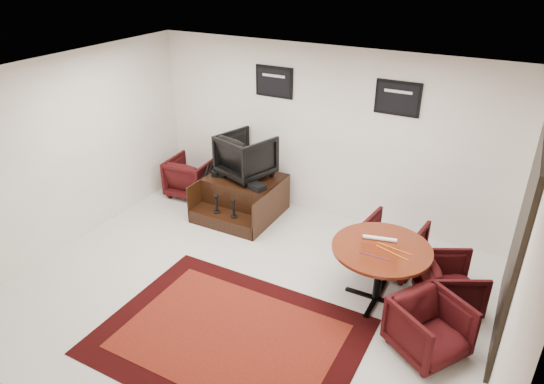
{
  "coord_description": "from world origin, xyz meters",
  "views": [
    {
      "loc": [
        2.72,
        -4.33,
        4.07
      ],
      "look_at": [
        -0.09,
        0.9,
        1.07
      ],
      "focal_mm": 32.0,
      "sensor_mm": 36.0,
      "label": 1
    }
  ],
  "objects_px": {
    "table_chair_back": "(392,242)",
    "table_chair_corner": "(430,325)",
    "table_chair_window": "(450,282)",
    "shine_podium": "(243,197)",
    "shine_chair": "(246,154)",
    "armchair_side": "(191,175)",
    "meeting_table": "(381,254)"
  },
  "relations": [
    {
      "from": "armchair_side",
      "to": "table_chair_window",
      "type": "distance_m",
      "value": 4.83
    },
    {
      "from": "armchair_side",
      "to": "table_chair_window",
      "type": "height_order",
      "value": "armchair_side"
    },
    {
      "from": "shine_chair",
      "to": "table_chair_window",
      "type": "xyz_separation_m",
      "value": [
        3.53,
        -0.98,
        -0.68
      ]
    },
    {
      "from": "shine_podium",
      "to": "shine_chair",
      "type": "bearing_deg",
      "value": 90.0
    },
    {
      "from": "meeting_table",
      "to": "table_chair_window",
      "type": "relative_size",
      "value": 1.68
    },
    {
      "from": "shine_podium",
      "to": "table_chair_window",
      "type": "distance_m",
      "value": 3.63
    },
    {
      "from": "table_chair_back",
      "to": "table_chair_corner",
      "type": "distance_m",
      "value": 1.64
    },
    {
      "from": "table_chair_window",
      "to": "table_chair_corner",
      "type": "bearing_deg",
      "value": 149.24
    },
    {
      "from": "shine_podium",
      "to": "meeting_table",
      "type": "relative_size",
      "value": 1.04
    },
    {
      "from": "shine_podium",
      "to": "meeting_table",
      "type": "height_order",
      "value": "meeting_table"
    },
    {
      "from": "shine_chair",
      "to": "armchair_side",
      "type": "xyz_separation_m",
      "value": [
        -1.19,
        0.01,
        -0.65
      ]
    },
    {
      "from": "table_chair_corner",
      "to": "meeting_table",
      "type": "bearing_deg",
      "value": 84.99
    },
    {
      "from": "shine_podium",
      "to": "table_chair_window",
      "type": "height_order",
      "value": "table_chair_window"
    },
    {
      "from": "shine_podium",
      "to": "table_chair_corner",
      "type": "bearing_deg",
      "value": -27.04
    },
    {
      "from": "shine_chair",
      "to": "table_chair_window",
      "type": "height_order",
      "value": "shine_chair"
    },
    {
      "from": "shine_chair",
      "to": "table_chair_corner",
      "type": "relative_size",
      "value": 1.09
    },
    {
      "from": "table_chair_corner",
      "to": "shine_podium",
      "type": "bearing_deg",
      "value": 96.47
    },
    {
      "from": "armchair_side",
      "to": "shine_chair",
      "type": "bearing_deg",
      "value": 174.47
    },
    {
      "from": "shine_podium",
      "to": "table_chair_corner",
      "type": "distance_m",
      "value": 3.9
    },
    {
      "from": "meeting_table",
      "to": "table_chair_back",
      "type": "distance_m",
      "value": 0.87
    },
    {
      "from": "shine_podium",
      "to": "table_chair_back",
      "type": "distance_m",
      "value": 2.68
    },
    {
      "from": "armchair_side",
      "to": "table_chair_back",
      "type": "distance_m",
      "value": 3.88
    },
    {
      "from": "table_chair_corner",
      "to": "table_chair_window",
      "type": "bearing_deg",
      "value": 30.0
    },
    {
      "from": "shine_podium",
      "to": "shine_chair",
      "type": "xyz_separation_m",
      "value": [
        0.0,
        0.13,
        0.75
      ]
    },
    {
      "from": "armchair_side",
      "to": "meeting_table",
      "type": "xyz_separation_m",
      "value": [
        3.9,
        -1.31,
        0.32
      ]
    },
    {
      "from": "table_chair_window",
      "to": "shine_podium",
      "type": "bearing_deg",
      "value": 49.21
    },
    {
      "from": "meeting_table",
      "to": "table_chair_corner",
      "type": "distance_m",
      "value": 1.03
    },
    {
      "from": "shine_chair",
      "to": "armchair_side",
      "type": "distance_m",
      "value": 1.36
    },
    {
      "from": "table_chair_window",
      "to": "table_chair_corner",
      "type": "xyz_separation_m",
      "value": [
        -0.06,
        -0.92,
        0.01
      ]
    },
    {
      "from": "meeting_table",
      "to": "table_chair_corner",
      "type": "height_order",
      "value": "meeting_table"
    },
    {
      "from": "shine_podium",
      "to": "meeting_table",
      "type": "bearing_deg",
      "value": -23.25
    },
    {
      "from": "armchair_side",
      "to": "table_chair_back",
      "type": "relative_size",
      "value": 0.98
    }
  ]
}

